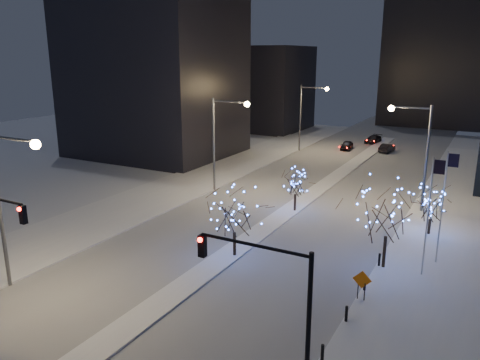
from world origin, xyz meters
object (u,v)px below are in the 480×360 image
Objects in this scene: holiday_tree_plaza_near at (388,212)px; street_lamp_w_far at (307,109)px; street_lamp_w_near at (8,191)px; car_far at (373,139)px; car_mid at (387,148)px; street_lamp_w_mid at (222,132)px; holiday_tree_median_near at (234,212)px; construction_sign at (362,282)px; street_lamp_east at (417,144)px; holiday_tree_median_far at (296,184)px; holiday_tree_plaza_far at (432,205)px; traffic_signal_east at (273,296)px; car_near at (347,145)px.

street_lamp_w_far is at bearing 118.34° from holiday_tree_plaza_near.
car_far is at bearing 83.18° from street_lamp_w_near.
holiday_tree_plaza_near reaches higher than car_mid.
street_lamp_w_mid reaches higher than holiday_tree_median_near.
construction_sign is (-0.20, -5.22, -2.83)m from holiday_tree_plaza_near.
street_lamp_east is 11.69m from holiday_tree_median_far.
holiday_tree_median_far is (9.44, -27.59, -3.74)m from street_lamp_w_far.
street_lamp_w_far reaches higher than construction_sign.
holiday_tree_median_near is 16.43m from holiday_tree_plaza_far.
street_lamp_east reaches higher than traffic_signal_east.
street_lamp_w_mid is 22.48m from holiday_tree_plaza_near.
street_lamp_w_far is 15.41m from car_far.
car_mid is (-7.92, 27.37, -5.81)m from street_lamp_east.
holiday_tree_plaza_near is at bearing 109.36° from car_mid.
street_lamp_w_near and street_lamp_east have the same top height.
holiday_tree_median_near reaches higher than car_near.
car_mid is 0.71× the size of holiday_tree_median_near.
traffic_signal_east is 1.16× the size of holiday_tree_plaza_near.
street_lamp_w_far reaches higher than car_far.
street_lamp_w_mid is at bearing 124.51° from traffic_signal_east.
holiday_tree_plaza_near is at bearing -76.65° from car_near.
holiday_tree_median_near is (-8.44, 11.77, -1.31)m from traffic_signal_east.
car_mid is 44.73m from holiday_tree_median_near.
construction_sign is at bearing -69.62° from car_far.
holiday_tree_median_far reaches higher than car_far.
car_mid is at bearing 106.14° from street_lamp_east.
traffic_signal_east is at bearing -98.56° from holiday_tree_plaza_far.
construction_sign is at bearing -92.19° from holiday_tree_plaza_near.
street_lamp_w_far is 2.57× the size of car_mid.
holiday_tree_plaza_far reaches higher than holiday_tree_median_far.
car_near is 1.02× the size of holiday_tree_median_far.
holiday_tree_median_near reaches higher than car_far.
street_lamp_east is 30.34m from car_near.
street_lamp_w_near is at bearing -144.33° from holiday_tree_plaza_near.
street_lamp_w_mid reaches higher than car_mid.
car_near is (5.16, 4.36, -5.83)m from street_lamp_w_far.
construction_sign is (-2.11, -13.32, -1.34)m from holiday_tree_plaza_far.
holiday_tree_median_far is (-9.58, -5.59, -3.69)m from street_lamp_east.
street_lamp_east is at bearing -68.38° from car_near.
street_lamp_w_mid is 2.31× the size of car_far.
street_lamp_w_mid is at bearing 90.00° from street_lamp_w_near.
car_near is 0.65× the size of holiday_tree_plaza_near.
street_lamp_east is 36.53m from car_far.
traffic_signal_east is 14.54m from holiday_tree_median_near.
car_mid is at bearing 25.84° from street_lamp_w_far.
holiday_tree_plaza_near is (19.44, -36.05, -2.39)m from street_lamp_w_far.
car_mid is 47.35m from construction_sign.
street_lamp_w_mid is 1.00× the size of street_lamp_w_far.
car_far is 1.12× the size of holiday_tree_median_far.
holiday_tree_plaza_near reaches higher than construction_sign.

